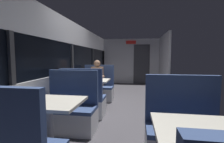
{
  "coord_description": "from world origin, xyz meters",
  "views": [
    {
      "loc": [
        0.29,
        -4.05,
        1.33
      ],
      "look_at": [
        -0.52,
        1.2,
        0.87
      ],
      "focal_mm": 25.31,
      "sensor_mm": 36.0,
      "label": 1
    }
  ],
  "objects": [
    {
      "name": "bench_mid_window_facing_entry",
      "position": [
        -0.89,
        0.74,
        0.33
      ],
      "size": [
        0.95,
        0.5,
        1.1
      ],
      "color": "silver",
      "rests_on": "ground_plane"
    },
    {
      "name": "bench_front_aisle_facing_entry",
      "position": [
        0.89,
        -1.99,
        0.33
      ],
      "size": [
        0.95,
        0.5,
        1.1
      ],
      "color": "silver",
      "rests_on": "ground_plane"
    },
    {
      "name": "dining_table_near_window",
      "position": [
        -0.89,
        -2.09,
        0.64
      ],
      "size": [
        0.9,
        0.7,
        0.74
      ],
      "color": "#9E9EA3",
      "rests_on": "ground_plane"
    },
    {
      "name": "carriage_window_panel_left",
      "position": [
        -1.45,
        0.0,
        1.11
      ],
      "size": [
        0.09,
        8.48,
        2.3
      ],
      "color": "#B2B2B7",
      "rests_on": "ground_plane"
    },
    {
      "name": "dining_table_mid_window",
      "position": [
        -0.89,
        0.04,
        0.64
      ],
      "size": [
        0.9,
        0.7,
        0.74
      ],
      "color": "#9E9EA3",
      "rests_on": "ground_plane"
    },
    {
      "name": "dining_table_front_aisle",
      "position": [
        0.89,
        -2.69,
        0.64
      ],
      "size": [
        0.9,
        0.7,
        0.74
      ],
      "color": "#9E9EA3",
      "rests_on": "ground_plane"
    },
    {
      "name": "bench_near_window_facing_entry",
      "position": [
        -0.89,
        -1.39,
        0.33
      ],
      "size": [
        0.95,
        0.5,
        1.1
      ],
      "color": "silver",
      "rests_on": "ground_plane"
    },
    {
      "name": "carriage_end_bulkhead",
      "position": [
        0.06,
        4.19,
        1.14
      ],
      "size": [
        2.9,
        0.11,
        2.3
      ],
      "color": "#B2B2B7",
      "rests_on": "ground_plane"
    },
    {
      "name": "ground_plane",
      "position": [
        0.0,
        0.0,
        -0.01
      ],
      "size": [
        3.3,
        9.2,
        0.02
      ],
      "primitive_type": "cube",
      "color": "#423F44"
    },
    {
      "name": "carriage_aisle_panel_right",
      "position": [
        1.45,
        3.0,
        1.15
      ],
      "size": [
        0.08,
        2.4,
        2.3
      ],
      "primitive_type": "cube",
      "color": "#B2B2B7",
      "rests_on": "ground_plane"
    },
    {
      "name": "seated_passenger",
      "position": [
        -0.89,
        0.67,
        0.54
      ],
      "size": [
        0.47,
        0.55,
        1.26
      ],
      "color": "#26262D",
      "rests_on": "ground_plane"
    },
    {
      "name": "bench_mid_window_facing_end",
      "position": [
        -0.89,
        -0.66,
        0.33
      ],
      "size": [
        0.95,
        0.5,
        1.1
      ],
      "color": "silver",
      "rests_on": "ground_plane"
    }
  ]
}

